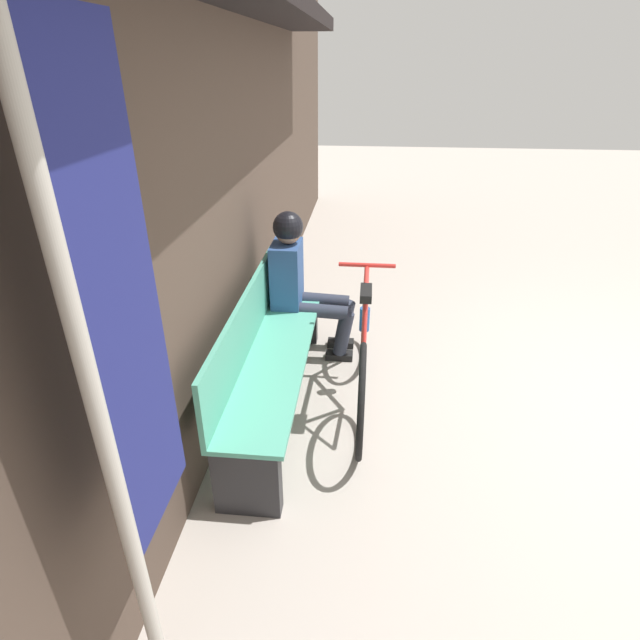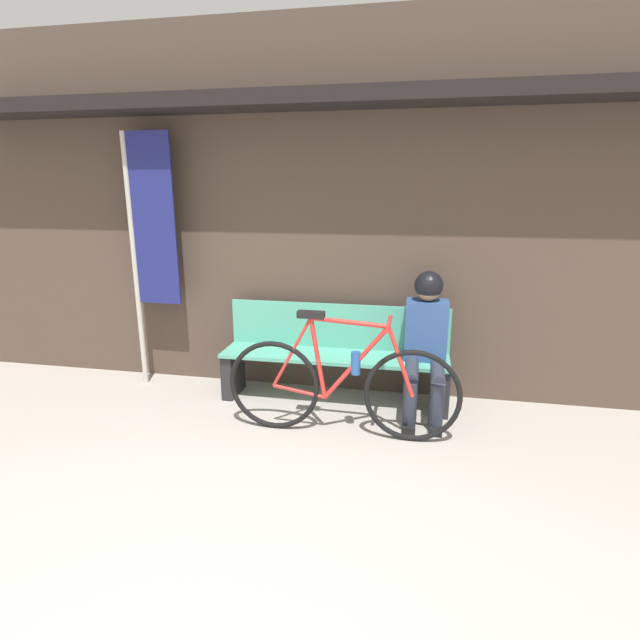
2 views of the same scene
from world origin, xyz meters
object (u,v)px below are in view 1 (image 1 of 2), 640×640
(park_bench_near, at_px, (268,356))
(banner_pole, at_px, (122,369))
(bicycle, at_px, (363,350))
(person_seated, at_px, (300,276))

(park_bench_near, xyz_separation_m, banner_pole, (-1.71, 0.03, 1.01))
(banner_pole, bearing_deg, bicycle, -19.80)
(bicycle, relative_size, person_seated, 1.49)
(person_seated, height_order, banner_pole, banner_pole)
(bicycle, bearing_deg, park_bench_near, 103.77)
(banner_pole, bearing_deg, person_seated, -3.61)
(park_bench_near, relative_size, bicycle, 1.11)
(park_bench_near, relative_size, person_seated, 1.65)
(bicycle, height_order, banner_pole, banner_pole)
(bicycle, xyz_separation_m, banner_pole, (-1.86, 0.67, 1.02))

